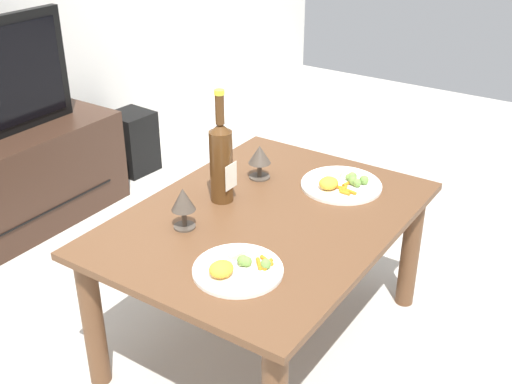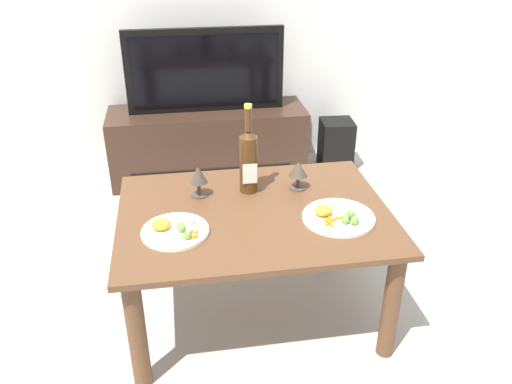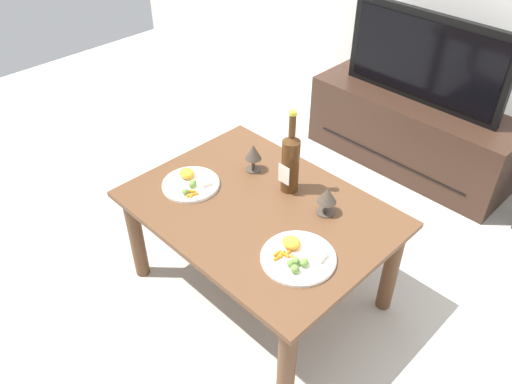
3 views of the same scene
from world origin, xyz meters
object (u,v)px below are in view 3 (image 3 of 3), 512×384
object	(u,v)px
tv_stand	(410,133)
dinner_plate_right	(298,256)
goblet_left	(253,153)
dinner_plate_left	(191,183)
tv_screen	(426,59)
wine_bottle	(291,161)
goblet_right	(327,197)
dining_table	(259,223)

from	to	relation	value
tv_stand	dinner_plate_right	size ratio (longest dim) A/B	4.40
goblet_left	dinner_plate_left	xyz separation A→B (m)	(-0.11, -0.28, -0.08)
dinner_plate_right	tv_screen	bearing A→B (deg)	104.80
tv_stand	goblet_left	bearing A→B (deg)	-95.89
wine_bottle	goblet_right	distance (m)	0.23
wine_bottle	dinner_plate_left	xyz separation A→B (m)	(-0.33, -0.30, -0.14)
tv_stand	wine_bottle	distance (m)	1.32
goblet_right	dinner_plate_left	world-z (taller)	goblet_right
tv_stand	goblet_left	world-z (taller)	goblet_left
goblet_right	dinner_plate_left	bearing A→B (deg)	-152.56
goblet_left	goblet_right	world-z (taller)	goblet_left
goblet_left	dining_table	bearing A→B (deg)	-39.02
dining_table	goblet_left	size ratio (longest dim) A/B	7.96
dining_table	tv_screen	xyz separation A→B (m)	(-0.08, 1.42, 0.30)
tv_stand	dinner_plate_right	distance (m)	1.62
dining_table	dinner_plate_left	world-z (taller)	dinner_plate_left
tv_stand	tv_screen	size ratio (longest dim) A/B	1.29
tv_screen	goblet_left	distance (m)	1.26
goblet_left	dinner_plate_right	xyz separation A→B (m)	(0.53, -0.29, -0.08)
wine_bottle	dinner_plate_right	distance (m)	0.46
tv_stand	wine_bottle	xyz separation A→B (m)	(0.09, -1.24, 0.44)
wine_bottle	dinner_plate_left	world-z (taller)	wine_bottle
tv_screen	wine_bottle	distance (m)	1.24
wine_bottle	dinner_plate_left	size ratio (longest dim) A/B	1.52
tv_screen	wine_bottle	bearing A→B (deg)	-85.88
tv_screen	dinner_plate_right	distance (m)	1.60
dining_table	goblet_left	world-z (taller)	goblet_left
dining_table	goblet_right	world-z (taller)	goblet_right
tv_screen	dinner_plate_right	world-z (taller)	tv_screen
wine_bottle	tv_stand	bearing A→B (deg)	94.11
wine_bottle	dinner_plate_right	bearing A→B (deg)	-43.28
tv_screen	goblet_left	xyz separation A→B (m)	(-0.13, -1.25, -0.11)
dinner_plate_right	wine_bottle	bearing A→B (deg)	136.72
dinner_plate_left	dinner_plate_right	bearing A→B (deg)	-0.14
dinner_plate_left	goblet_left	bearing A→B (deg)	68.38
tv_screen	goblet_left	size ratio (longest dim) A/B	7.12
dining_table	goblet_left	distance (m)	0.33
dining_table	tv_screen	world-z (taller)	tv_screen
goblet_right	dinner_plate_left	xyz separation A→B (m)	(-0.55, -0.28, -0.07)
dinner_plate_right	goblet_left	bearing A→B (deg)	151.79
wine_bottle	dinner_plate_right	size ratio (longest dim) A/B	1.36
tv_stand	dinner_plate_right	world-z (taller)	dinner_plate_right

